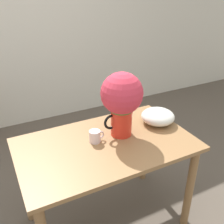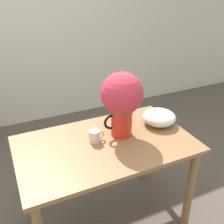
# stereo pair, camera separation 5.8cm
# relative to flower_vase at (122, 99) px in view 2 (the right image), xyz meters

# --- Properties ---
(wall_back) EXTENTS (8.00, 0.05, 2.60)m
(wall_back) POSITION_rel_flower_vase_xyz_m (-0.38, 1.96, 0.25)
(wall_back) COLOR silver
(wall_back) RESTS_ON ground_plane
(table) EXTENTS (1.22, 0.74, 0.77)m
(table) POSITION_rel_flower_vase_xyz_m (-0.15, -0.05, -0.41)
(table) COLOR olive
(table) RESTS_ON ground_plane
(flower_vase) EXTENTS (0.30, 0.30, 0.47)m
(flower_vase) POSITION_rel_flower_vase_xyz_m (0.00, 0.00, 0.00)
(flower_vase) COLOR red
(flower_vase) RESTS_ON table
(coffee_mug) EXTENTS (0.11, 0.08, 0.09)m
(coffee_mug) POSITION_rel_flower_vase_xyz_m (-0.21, -0.00, -0.24)
(coffee_mug) COLOR silver
(coffee_mug) RESTS_ON table
(white_bowl) EXTENTS (0.26, 0.26, 0.11)m
(white_bowl) POSITION_rel_flower_vase_xyz_m (0.34, 0.02, -0.23)
(white_bowl) COLOR silver
(white_bowl) RESTS_ON table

